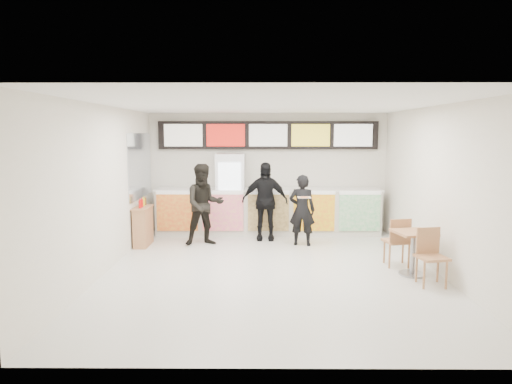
{
  "coord_description": "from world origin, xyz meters",
  "views": [
    {
      "loc": [
        -0.23,
        -8.1,
        2.51
      ],
      "look_at": [
        -0.29,
        1.2,
        1.3
      ],
      "focal_mm": 32.0,
      "sensor_mm": 36.0,
      "label": 1
    }
  ],
  "objects_px": {
    "customer_main": "(302,210)",
    "drinks_fridge": "(230,194)",
    "service_counter": "(268,211)",
    "customer_mid": "(265,201)",
    "cafe_table": "(413,245)",
    "condiment_ledge": "(143,226)",
    "customer_left": "(204,205)"
  },
  "relations": [
    {
      "from": "customer_main",
      "to": "cafe_table",
      "type": "distance_m",
      "value": 2.8
    },
    {
      "from": "drinks_fridge",
      "to": "cafe_table",
      "type": "bearing_deg",
      "value": -44.15
    },
    {
      "from": "drinks_fridge",
      "to": "customer_mid",
      "type": "distance_m",
      "value": 1.06
    },
    {
      "from": "cafe_table",
      "to": "condiment_ledge",
      "type": "relative_size",
      "value": 1.58
    },
    {
      "from": "condiment_ledge",
      "to": "service_counter",
      "type": "bearing_deg",
      "value": 23.14
    },
    {
      "from": "customer_main",
      "to": "customer_left",
      "type": "xyz_separation_m",
      "value": [
        -2.19,
        0.03,
        0.12
      ]
    },
    {
      "from": "customer_left",
      "to": "condiment_ledge",
      "type": "height_order",
      "value": "customer_left"
    },
    {
      "from": "drinks_fridge",
      "to": "customer_main",
      "type": "relative_size",
      "value": 1.25
    },
    {
      "from": "service_counter",
      "to": "cafe_table",
      "type": "distance_m",
      "value": 4.15
    },
    {
      "from": "drinks_fridge",
      "to": "customer_mid",
      "type": "bearing_deg",
      "value": -37.14
    },
    {
      "from": "customer_left",
      "to": "customer_mid",
      "type": "relative_size",
      "value": 1.0
    },
    {
      "from": "service_counter",
      "to": "customer_left",
      "type": "height_order",
      "value": "customer_left"
    },
    {
      "from": "service_counter",
      "to": "customer_mid",
      "type": "distance_m",
      "value": 0.72
    },
    {
      "from": "customer_main",
      "to": "drinks_fridge",
      "type": "bearing_deg",
      "value": -23.85
    },
    {
      "from": "cafe_table",
      "to": "service_counter",
      "type": "bearing_deg",
      "value": 115.33
    },
    {
      "from": "customer_left",
      "to": "condiment_ledge",
      "type": "relative_size",
      "value": 1.75
    },
    {
      "from": "customer_left",
      "to": "cafe_table",
      "type": "xyz_separation_m",
      "value": [
        3.95,
        -2.19,
        -0.37
      ]
    },
    {
      "from": "condiment_ledge",
      "to": "drinks_fridge",
      "type": "bearing_deg",
      "value": 32.94
    },
    {
      "from": "service_counter",
      "to": "customer_main",
      "type": "relative_size",
      "value": 3.48
    },
    {
      "from": "service_counter",
      "to": "customer_mid",
      "type": "relative_size",
      "value": 3.03
    },
    {
      "from": "customer_mid",
      "to": "customer_left",
      "type": "bearing_deg",
      "value": -158.24
    },
    {
      "from": "customer_main",
      "to": "condiment_ledge",
      "type": "relative_size",
      "value": 1.52
    },
    {
      "from": "customer_main",
      "to": "condiment_ledge",
      "type": "xyz_separation_m",
      "value": [
        -3.55,
        -0.05,
        -0.35
      ]
    },
    {
      "from": "cafe_table",
      "to": "condiment_ledge",
      "type": "bearing_deg",
      "value": 146.67
    },
    {
      "from": "customer_main",
      "to": "customer_left",
      "type": "relative_size",
      "value": 0.87
    },
    {
      "from": "customer_left",
      "to": "customer_mid",
      "type": "distance_m",
      "value": 1.45
    },
    {
      "from": "customer_mid",
      "to": "cafe_table",
      "type": "xyz_separation_m",
      "value": [
        2.59,
        -2.7,
        -0.37
      ]
    },
    {
      "from": "customer_mid",
      "to": "cafe_table",
      "type": "bearing_deg",
      "value": -44.86
    },
    {
      "from": "drinks_fridge",
      "to": "condiment_ledge",
      "type": "xyz_separation_m",
      "value": [
        -1.89,
        -1.22,
        -0.55
      ]
    },
    {
      "from": "service_counter",
      "to": "customer_main",
      "type": "height_order",
      "value": "customer_main"
    },
    {
      "from": "customer_main",
      "to": "condiment_ledge",
      "type": "distance_m",
      "value": 3.57
    },
    {
      "from": "customer_main",
      "to": "condiment_ledge",
      "type": "height_order",
      "value": "customer_main"
    }
  ]
}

